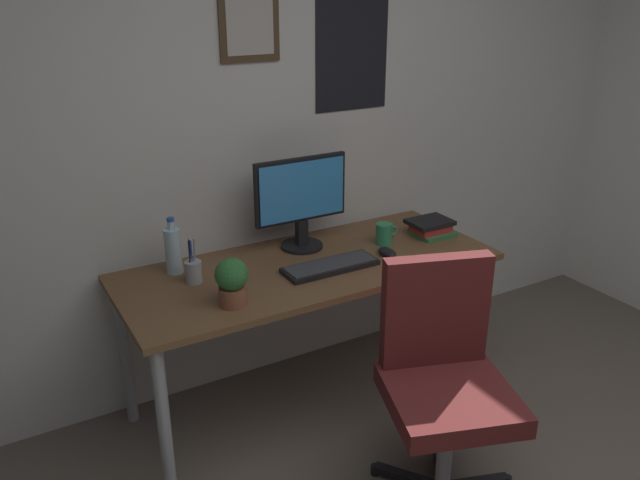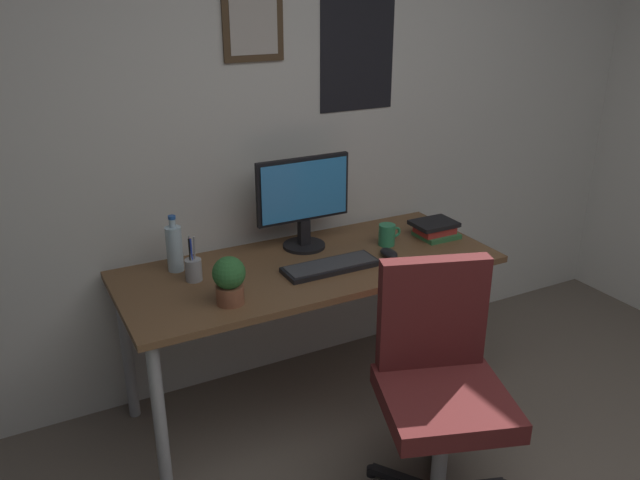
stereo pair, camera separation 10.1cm
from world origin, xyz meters
name	(u,v)px [view 1 (the left image)]	position (x,y,z in m)	size (l,w,h in m)	color
wall_back	(288,117)	(0.00, 2.15, 1.30)	(4.40, 0.10, 2.60)	silver
desk	(309,279)	(-0.13, 1.72, 0.66)	(1.69, 0.69, 0.73)	brown
office_chair	(443,371)	(0.05, 0.99, 0.53)	(0.58, 0.60, 0.95)	#591E1E
monitor	(301,199)	(-0.06, 1.91, 0.97)	(0.46, 0.20, 0.43)	black
keyboard	(330,266)	(-0.07, 1.63, 0.74)	(0.43, 0.15, 0.03)	black
computer_mouse	(387,252)	(0.23, 1.62, 0.75)	(0.06, 0.11, 0.04)	black
water_bottle	(173,250)	(-0.67, 1.93, 0.84)	(0.07, 0.07, 0.25)	silver
coffee_mug_near	(384,234)	(0.30, 1.75, 0.78)	(0.12, 0.08, 0.10)	#2D8C59
potted_plant	(232,280)	(-0.57, 1.53, 0.84)	(0.13, 0.13, 0.19)	brown
pen_cup	(193,271)	(-0.64, 1.80, 0.79)	(0.07, 0.07, 0.20)	#9EA0A5
book_stack_left	(431,228)	(0.57, 1.73, 0.77)	(0.21, 0.18, 0.08)	#33723F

